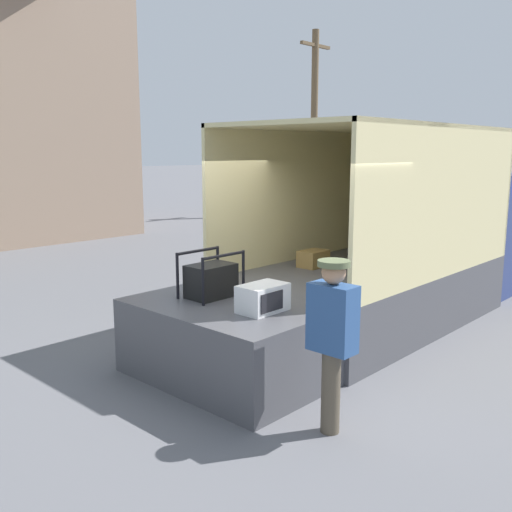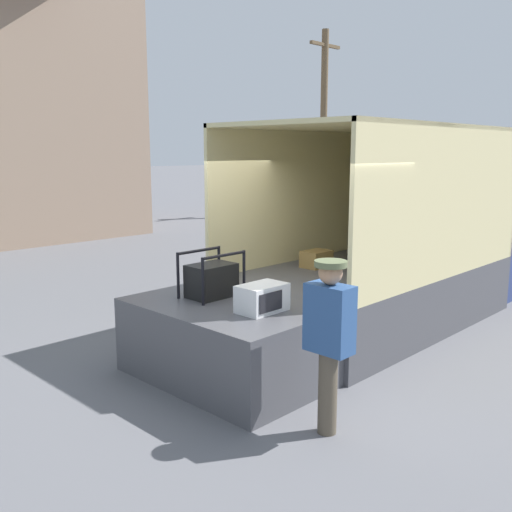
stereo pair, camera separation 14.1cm
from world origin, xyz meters
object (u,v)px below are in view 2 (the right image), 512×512
object	(u,v)px
portable_generator	(213,279)
utility_pole	(324,121)
worker_person	(329,330)
box_truck	(420,252)
microwave	(262,298)

from	to	relation	value
portable_generator	utility_pole	world-z (taller)	utility_pole
portable_generator	worker_person	xyz separation A→B (m)	(-0.38, -2.03, -0.09)
box_truck	microwave	bearing A→B (deg)	-173.43
portable_generator	worker_person	bearing A→B (deg)	-100.61
box_truck	portable_generator	bearing A→B (deg)	175.21
microwave	worker_person	size ratio (longest dim) A/B	0.33
microwave	worker_person	bearing A→B (deg)	-105.38
box_truck	utility_pole	size ratio (longest dim) A/B	0.89
microwave	worker_person	distance (m)	1.19
microwave	portable_generator	size ratio (longest dim) A/B	0.78
portable_generator	utility_pole	xyz separation A→B (m)	(14.51, 9.52, 2.74)
worker_person	microwave	bearing A→B (deg)	74.62
portable_generator	worker_person	size ratio (longest dim) A/B	0.42
box_truck	worker_person	world-z (taller)	box_truck
box_truck	portable_generator	xyz separation A→B (m)	(-4.41, 0.37, 0.19)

